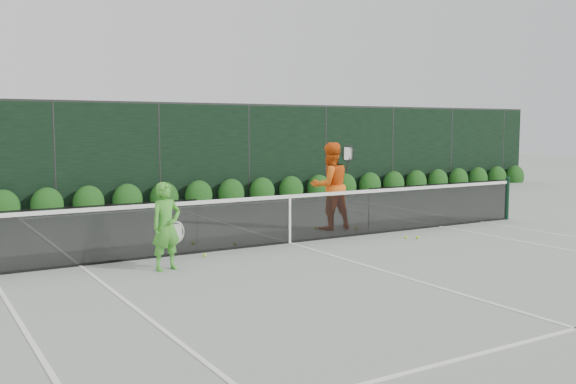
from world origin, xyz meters
TOP-DOWN VIEW (x-y plane):
  - ground at (0.00, 0.00)m, footprint 80.00×80.00m
  - tennis_net at (-0.02, 0.00)m, footprint 12.90×0.10m
  - player_woman at (-2.96, -1.01)m, footprint 0.64×0.44m
  - player_man at (1.69, 1.01)m, footprint 1.01×0.81m
  - court_lines at (0.00, 0.00)m, footprint 11.03×23.83m
  - windscreen_fence at (0.00, -2.71)m, footprint 32.00×21.07m
  - hedge_row at (-0.00, 7.15)m, footprint 31.66×0.65m
  - tennis_balls at (0.52, 0.11)m, footprint 4.61×2.21m

SIDE VIEW (x-z plane):
  - ground at x=0.00m, z-range 0.00..0.00m
  - court_lines at x=0.00m, z-range 0.00..0.01m
  - tennis_balls at x=0.52m, z-range 0.00..0.07m
  - hedge_row at x=0.00m, z-range -0.23..0.70m
  - tennis_net at x=-0.02m, z-range 0.00..1.07m
  - player_woman at x=-2.96m, z-range 0.00..1.44m
  - player_man at x=1.69m, z-range 0.00..1.98m
  - windscreen_fence at x=0.00m, z-range -0.02..3.04m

